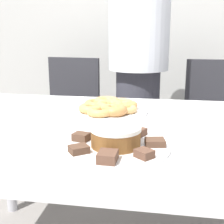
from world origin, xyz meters
TOP-DOWN VIEW (x-y plane):
  - wall_back at (0.00, 1.62)m, footprint 8.00×0.05m
  - table at (0.00, 0.00)m, footprint 1.58×1.05m
  - person_standing at (-0.01, 0.92)m, footprint 0.39×0.39m
  - office_chair_left at (-0.52, 0.96)m, footprint 0.49×0.49m
  - office_chair_right at (0.51, 0.96)m, footprint 0.44×0.44m
  - plate_cake at (0.02, -0.24)m, footprint 0.33×0.33m
  - plate_donuts at (-0.07, 0.20)m, footprint 0.34×0.34m
  - frosted_cake at (0.02, -0.24)m, footprint 0.16×0.16m
  - lamington_0 at (0.11, -0.31)m, footprint 0.06×0.06m
  - lamington_1 at (0.14, -0.21)m, footprint 0.07×0.06m
  - lamington_2 at (0.08, -0.13)m, footprint 0.07×0.07m
  - lamington_3 at (-0.03, -0.12)m, footprint 0.06×0.06m
  - lamington_4 at (-0.10, -0.20)m, footprint 0.06×0.05m
  - lamington_5 at (-0.08, -0.31)m, footprint 0.07×0.07m
  - lamington_6 at (0.02, -0.36)m, footprint 0.05×0.06m
  - donut_0 at (-0.07, 0.20)m, footprint 0.13×0.13m
  - donut_1 at (-0.04, 0.13)m, footprint 0.11×0.11m
  - donut_2 at (-0.00, 0.18)m, footprint 0.10×0.10m
  - donut_3 at (-0.01, 0.24)m, footprint 0.12×0.12m
  - donut_4 at (-0.03, 0.30)m, footprint 0.10×0.10m
  - donut_5 at (-0.10, 0.28)m, footprint 0.13×0.13m
  - donut_6 at (-0.14, 0.23)m, footprint 0.11×0.11m
  - donut_7 at (-0.15, 0.16)m, footprint 0.11×0.11m
  - donut_8 at (-0.10, 0.11)m, footprint 0.11×0.11m

SIDE VIEW (x-z plane):
  - office_chair_left at x=-0.52m, z-range -0.02..0.86m
  - office_chair_right at x=0.51m, z-range -0.02..0.86m
  - table at x=0.00m, z-range 0.29..1.01m
  - plate_cake at x=0.02m, z-range 0.72..0.73m
  - plate_donuts at x=-0.07m, z-range 0.72..0.73m
  - lamington_1 at x=0.14m, z-range 0.73..0.75m
  - lamington_3 at x=-0.03m, z-range 0.73..0.75m
  - lamington_5 at x=-0.08m, z-range 0.73..0.75m
  - lamington_0 at x=0.11m, z-range 0.73..0.75m
  - lamington_2 at x=0.08m, z-range 0.73..0.75m
  - lamington_4 at x=-0.10m, z-range 0.73..0.75m
  - lamington_6 at x=0.02m, z-range 0.73..0.76m
  - donut_2 at x=0.00m, z-range 0.73..0.76m
  - donut_4 at x=-0.03m, z-range 0.73..0.76m
  - donut_8 at x=-0.10m, z-range 0.73..0.76m
  - donut_3 at x=-0.01m, z-range 0.73..0.76m
  - donut_7 at x=-0.15m, z-range 0.73..0.76m
  - donut_6 at x=-0.14m, z-range 0.73..0.77m
  - donut_5 at x=-0.10m, z-range 0.73..0.77m
  - donut_1 at x=-0.04m, z-range 0.73..0.77m
  - donut_0 at x=-0.07m, z-range 0.73..0.77m
  - frosted_cake at x=0.02m, z-range 0.73..0.79m
  - person_standing at x=-0.01m, z-range 0.04..1.70m
  - wall_back at x=0.00m, z-range 0.00..2.60m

